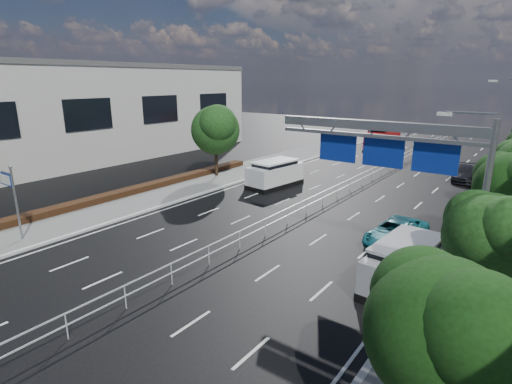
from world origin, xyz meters
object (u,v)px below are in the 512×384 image
Objects in this scene: silver_minivan at (406,265)px; pedestrian_b at (487,196)px; overhead_gantry at (398,148)px; red_bus at (383,136)px; parked_car_dark at (465,174)px; white_minivan at (275,174)px; near_car_dark at (387,136)px; toilet_sign at (10,189)px; near_car_silver at (374,145)px; parked_car_teal at (396,233)px; pedestrian_a at (457,253)px.

pedestrian_b is at bearing 89.20° from silver_minivan.
red_bus is at bearing 109.80° from overhead_gantry.
parked_car_dark is 2.62× the size of pedestrian_b.
silver_minivan is 22.55m from parked_car_dark.
red_bus reaches higher than white_minivan.
pedestrian_b is at bearing -60.09° from red_bus.
white_minivan is at bearing 146.69° from silver_minivan.
near_car_dark is at bearing 99.27° from white_minivan.
overhead_gantry is 12.88m from pedestrian_b.
silver_minivan reaches higher than near_car_dark.
white_minivan is 30.88m from near_car_dark.
parked_car_dark is at bearing 98.07° from silver_minivan.
pedestrian_b reaches higher than near_car_dark.
toilet_sign is 49.45m from near_car_dark.
near_car_silver is (-0.17, -2.55, -0.82)m from red_bus.
parked_car_teal is 1.05× the size of parked_car_dark.
overhead_gantry reaches higher than silver_minivan.
toilet_sign is 20.75m from silver_minivan.
parked_car_teal is (-1.80, 4.50, -0.37)m from silver_minivan.
red_bus is 33.50m from parked_car_teal.
pedestrian_a is (15.09, -33.03, -0.60)m from red_bus.
parked_car_teal is (17.45, 12.00, -2.28)m from toilet_sign.
overhead_gantry is at bearing 125.88° from silver_minivan.
pedestrian_b is at bearing -105.16° from pedestrian_a.
silver_minivan reaches higher than near_car_silver.
near_car_dark is (-0.97, 30.86, -0.30)m from white_minivan.
parked_car_teal is 2.74× the size of pedestrian_b.
parked_car_dark is 8.71m from pedestrian_b.
silver_minivan is at bearing 111.34° from near_car_silver.
toilet_sign is 2.48× the size of pedestrian_b.
near_car_silver is 24.28m from pedestrian_b.
silver_minivan reaches higher than parked_car_teal.
pedestrian_a is at bearing -21.29° from parked_car_teal.
pedestrian_a reaches higher than near_car_silver.
parked_car_dark is (13.55, -19.22, -0.13)m from near_car_dark.
overhead_gantry is 2.14× the size of parked_car_teal.
pedestrian_b is at bearing 127.17° from near_car_silver.
overhead_gantry is 5.85× the size of pedestrian_b.
pedestrian_a is at bearing -70.02° from red_bus.
pedestrian_a is (16.53, -38.89, 0.15)m from near_car_dark.
pedestrian_b is (15.02, -19.08, 0.28)m from near_car_silver.
parked_car_teal is 10.23m from pedestrian_b.
toilet_sign is 0.80× the size of white_minivan.
pedestrian_a reaches higher than parked_car_dark.
near_car_silver is 36.03m from silver_minivan.
pedestrian_a is (2.98, -19.67, 0.28)m from parked_car_dark.
silver_minivan is 1.09× the size of parked_car_teal.
near_car_silver is 0.90× the size of parked_car_teal.
parked_car_dark is (12.29, -10.81, -0.07)m from near_car_silver.
red_bus is 26.24m from pedestrian_b.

